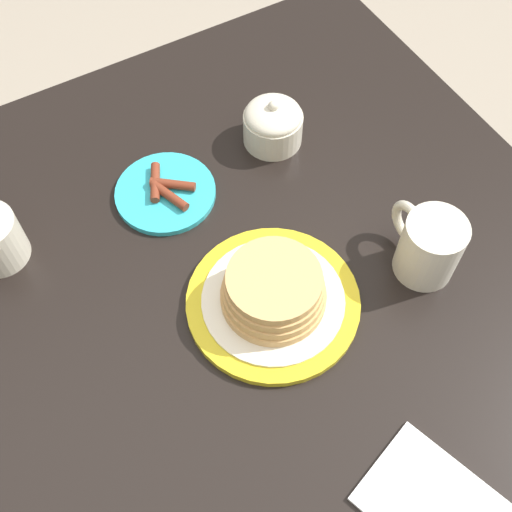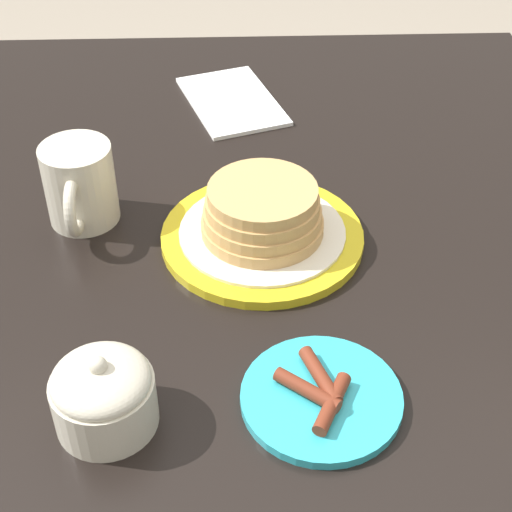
# 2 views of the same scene
# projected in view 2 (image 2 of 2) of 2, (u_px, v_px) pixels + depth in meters

# --- Properties ---
(dining_table) EXTENTS (1.12, 0.94, 0.75)m
(dining_table) POSITION_uv_depth(u_px,v_px,m) (253.00, 317.00, 1.01)
(dining_table) COLOR black
(dining_table) RESTS_ON ground_plane
(pancake_plate) EXTENTS (0.24, 0.24, 0.08)m
(pancake_plate) POSITION_uv_depth(u_px,v_px,m) (262.00, 222.00, 0.91)
(pancake_plate) COLOR gold
(pancake_plate) RESTS_ON dining_table
(side_plate_bacon) EXTENTS (0.15, 0.15, 0.02)m
(side_plate_bacon) POSITION_uv_depth(u_px,v_px,m) (321.00, 397.00, 0.73)
(side_plate_bacon) COLOR #2DADBC
(side_plate_bacon) RESTS_ON dining_table
(coffee_mug) EXTENTS (0.12, 0.08, 0.10)m
(coffee_mug) POSITION_uv_depth(u_px,v_px,m) (79.00, 185.00, 0.92)
(coffee_mug) COLOR beige
(coffee_mug) RESTS_ON dining_table
(sugar_bowl) EXTENTS (0.09, 0.09, 0.08)m
(sugar_bowl) POSITION_uv_depth(u_px,v_px,m) (103.00, 394.00, 0.70)
(sugar_bowl) COLOR beige
(sugar_bowl) RESTS_ON dining_table
(napkin) EXTENTS (0.22, 0.17, 0.01)m
(napkin) POSITION_uv_depth(u_px,v_px,m) (232.00, 101.00, 1.18)
(napkin) COLOR white
(napkin) RESTS_ON dining_table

